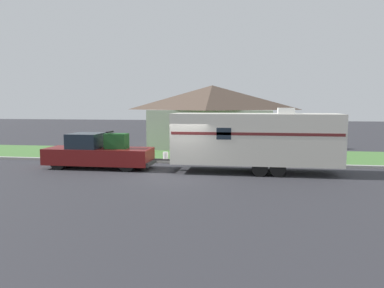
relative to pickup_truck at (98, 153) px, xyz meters
The scene contains 7 objects.
ground_plane 5.15m from the pickup_truck, 17.12° to the right, with size 120.00×120.00×0.00m, color #2D2D33.
curb_strip 5.40m from the pickup_truck, 24.93° to the left, with size 80.00×0.30×0.14m.
lawn_strip 7.69m from the pickup_truck, 50.60° to the left, with size 80.00×7.00×0.03m.
house_across_street 12.14m from the pickup_truck, 64.93° to the left, with size 9.93×6.52×4.92m.
pickup_truck is the anchor object (origin of this frame).
travel_trailer 8.42m from the pickup_truck, ahead, with size 9.33×2.38×3.27m.
mailbox 5.50m from the pickup_truck, 34.70° to the left, with size 0.48×0.20×1.32m.
Camera 1 is at (3.24, -17.50, 3.48)m, focal length 35.00 mm.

